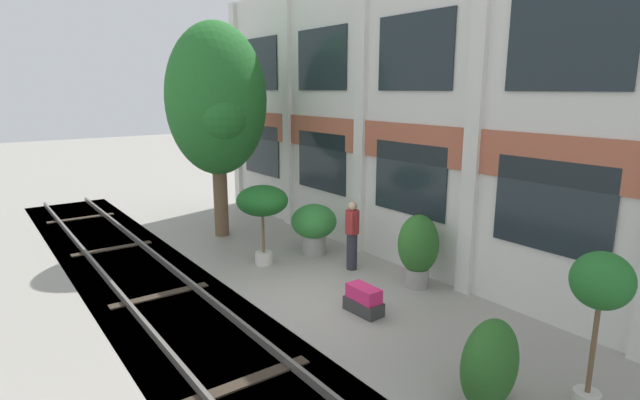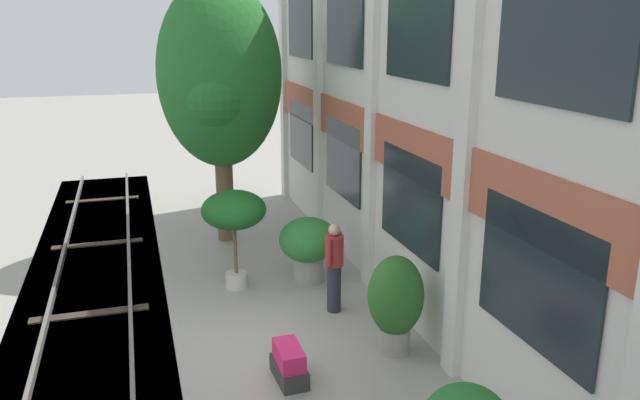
# 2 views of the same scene
# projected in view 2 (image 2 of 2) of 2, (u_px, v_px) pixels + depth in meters

# --- Properties ---
(ground_plane) EXTENTS (80.00, 80.00, 0.00)m
(ground_plane) POSITION_uv_depth(u_px,v_px,m) (250.00, 343.00, 10.48)
(ground_plane) COLOR #9E998E
(apartment_facade) EXTENTS (18.01, 0.64, 7.31)m
(apartment_facade) POSITION_uv_depth(u_px,v_px,m) (427.00, 119.00, 10.35)
(apartment_facade) COLOR silver
(apartment_facade) RESTS_ON ground
(rail_tracks) EXTENTS (25.65, 2.80, 0.43)m
(rail_tracks) POSITION_uv_depth(u_px,v_px,m) (85.00, 375.00, 9.78)
(rail_tracks) COLOR #423F3A
(rail_tracks) RESTS_ON ground
(broadleaf_tree) EXTENTS (3.02, 2.88, 6.21)m
(broadleaf_tree) POSITION_uv_depth(u_px,v_px,m) (220.00, 79.00, 14.44)
(broadleaf_tree) COLOR brown
(broadleaf_tree) RESTS_ON ground
(potted_plant_square_trough) EXTENTS (0.82, 0.43, 0.55)m
(potted_plant_square_trough) POSITION_uv_depth(u_px,v_px,m) (289.00, 364.00, 9.35)
(potted_plant_square_trough) COLOR #333333
(potted_plant_square_trough) RESTS_ON ground
(potted_plant_low_pan) EXTENTS (1.28, 1.28, 2.02)m
(potted_plant_low_pan) POSITION_uv_depth(u_px,v_px,m) (234.00, 213.00, 12.28)
(potted_plant_low_pan) COLOR beige
(potted_plant_low_pan) RESTS_ON ground
(potted_plant_ribbed_drum) EXTENTS (0.90, 0.90, 1.66)m
(potted_plant_ribbed_drum) POSITION_uv_depth(u_px,v_px,m) (396.00, 300.00, 9.97)
(potted_plant_ribbed_drum) COLOR gray
(potted_plant_ribbed_drum) RESTS_ON ground
(potted_plant_glazed_jar) EXTENTS (1.21, 1.21, 1.36)m
(potted_plant_glazed_jar) POSITION_uv_depth(u_px,v_px,m) (308.00, 243.00, 12.83)
(potted_plant_glazed_jar) COLOR gray
(potted_plant_glazed_jar) RESTS_ON ground
(resident_by_doorway) EXTENTS (0.41, 0.39, 1.71)m
(resident_by_doorway) POSITION_uv_depth(u_px,v_px,m) (334.00, 265.00, 11.42)
(resident_by_doorway) COLOR #282833
(resident_by_doorway) RESTS_ON ground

